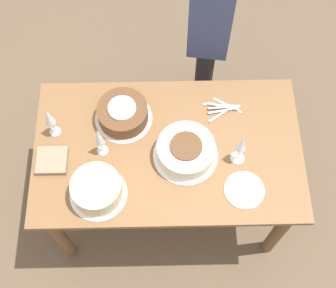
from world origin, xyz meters
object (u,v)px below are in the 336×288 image
(cake_back_decorated, at_px, (97,190))
(wine_glass_far, at_px, (99,137))
(cake_center_white, at_px, (186,151))
(wine_glass_extra, at_px, (242,145))
(cake_front_chocolate, at_px, (123,114))
(wine_glass_near, at_px, (49,117))
(person_cutting, at_px, (212,7))

(cake_back_decorated, height_order, wine_glass_far, wine_glass_far)
(cake_center_white, bearing_deg, cake_back_decorated, 24.72)
(wine_glass_far, height_order, wine_glass_extra, wine_glass_extra)
(cake_center_white, relative_size, wine_glass_far, 1.46)
(cake_center_white, xyz_separation_m, wine_glass_far, (0.42, -0.04, 0.09))
(cake_front_chocolate, height_order, wine_glass_extra, wine_glass_extra)
(cake_front_chocolate, distance_m, wine_glass_extra, 0.63)
(cake_center_white, xyz_separation_m, wine_glass_extra, (-0.26, 0.02, 0.10))
(cake_center_white, bearing_deg, wine_glass_extra, 175.41)
(cake_front_chocolate, relative_size, wine_glass_near, 1.35)
(wine_glass_far, bearing_deg, wine_glass_near, -24.19)
(cake_center_white, height_order, wine_glass_extra, wine_glass_extra)
(cake_center_white, relative_size, wine_glass_near, 1.48)
(cake_back_decorated, bearing_deg, cake_front_chocolate, -105.14)
(cake_back_decorated, relative_size, wine_glass_far, 1.25)
(wine_glass_near, bearing_deg, wine_glass_far, 155.81)
(wine_glass_near, relative_size, wine_glass_extra, 0.98)
(wine_glass_near, bearing_deg, person_cutting, -143.04)
(cake_center_white, distance_m, person_cutting, 0.81)
(wine_glass_near, distance_m, wine_glass_far, 0.27)
(wine_glass_near, distance_m, wine_glass_extra, 0.94)
(wine_glass_near, height_order, person_cutting, person_cutting)
(cake_back_decorated, distance_m, wine_glass_extra, 0.72)
(cake_center_white, distance_m, wine_glass_far, 0.43)
(cake_center_white, bearing_deg, wine_glass_far, -4.91)
(wine_glass_near, xyz_separation_m, wine_glass_extra, (-0.93, 0.17, 0.00))
(cake_back_decorated, xyz_separation_m, person_cutting, (-0.59, -0.97, 0.16))
(wine_glass_near, xyz_separation_m, person_cutting, (-0.83, -0.63, 0.06))
(cake_back_decorated, height_order, wine_glass_extra, wine_glass_extra)
(cake_front_chocolate, bearing_deg, wine_glass_near, 11.65)
(wine_glass_far, bearing_deg, cake_back_decorated, 87.28)
(wine_glass_near, bearing_deg, cake_center_white, 167.51)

